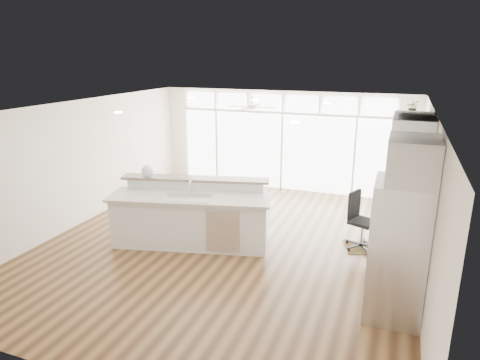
% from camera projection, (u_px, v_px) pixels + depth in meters
% --- Properties ---
extents(floor, '(7.00, 8.00, 0.02)m').
position_uv_depth(floor, '(229.00, 244.00, 8.52)').
color(floor, '#482C16').
rests_on(floor, ground).
extents(ceiling, '(7.00, 8.00, 0.02)m').
position_uv_depth(ceiling, '(227.00, 108.00, 7.75)').
color(ceiling, silver).
rests_on(ceiling, wall_back).
extents(wall_back, '(7.00, 0.04, 2.70)m').
position_uv_depth(wall_back, '(283.00, 141.00, 11.73)').
color(wall_back, white).
rests_on(wall_back, floor).
extents(wall_front, '(7.00, 0.04, 2.70)m').
position_uv_depth(wall_front, '(86.00, 277.00, 4.54)').
color(wall_front, white).
rests_on(wall_front, floor).
extents(wall_left, '(0.04, 8.00, 2.70)m').
position_uv_depth(wall_left, '(80.00, 163.00, 9.32)').
color(wall_left, white).
rests_on(wall_left, floor).
extents(wall_right, '(0.04, 8.00, 2.70)m').
position_uv_depth(wall_right, '(427.00, 200.00, 6.95)').
color(wall_right, white).
rests_on(wall_right, floor).
extents(glass_wall, '(5.80, 0.06, 2.08)m').
position_uv_depth(glass_wall, '(282.00, 152.00, 11.76)').
color(glass_wall, white).
rests_on(glass_wall, wall_back).
extents(transom_row, '(5.90, 0.06, 0.40)m').
position_uv_depth(transom_row, '(283.00, 103.00, 11.38)').
color(transom_row, white).
rests_on(transom_row, wall_back).
extents(desk_window, '(0.04, 0.85, 0.85)m').
position_uv_depth(desk_window, '(425.00, 183.00, 7.18)').
color(desk_window, silver).
rests_on(desk_window, wall_right).
extents(ceiling_fan, '(1.16, 1.16, 0.32)m').
position_uv_depth(ceiling_fan, '(252.00, 103.00, 10.50)').
color(ceiling_fan, silver).
rests_on(ceiling_fan, ceiling).
extents(recessed_lights, '(3.40, 3.00, 0.02)m').
position_uv_depth(recessed_lights, '(232.00, 107.00, 7.94)').
color(recessed_lights, '#EBE4C8').
rests_on(recessed_lights, ceiling).
extents(oven_cabinet, '(0.64, 1.20, 2.50)m').
position_uv_depth(oven_cabinet, '(405.00, 176.00, 8.71)').
color(oven_cabinet, white).
rests_on(oven_cabinet, floor).
extents(desk_nook, '(0.72, 1.30, 0.76)m').
position_uv_depth(desk_nook, '(397.00, 244.00, 7.62)').
color(desk_nook, white).
rests_on(desk_nook, floor).
extents(upper_cabinets, '(0.64, 1.30, 0.64)m').
position_uv_depth(upper_cabinets, '(412.00, 135.00, 7.05)').
color(upper_cabinets, white).
rests_on(upper_cabinets, wall_right).
extents(refrigerator, '(0.76, 0.90, 2.00)m').
position_uv_depth(refrigerator, '(398.00, 250.00, 5.97)').
color(refrigerator, silver).
rests_on(refrigerator, floor).
extents(fridge_cabinet, '(0.64, 0.90, 0.60)m').
position_uv_depth(fridge_cabinet, '(413.00, 160.00, 5.58)').
color(fridge_cabinet, white).
rests_on(fridge_cabinet, wall_right).
extents(framed_photos, '(0.06, 0.22, 0.80)m').
position_uv_depth(framed_photos, '(423.00, 182.00, 7.78)').
color(framed_photos, black).
rests_on(framed_photos, wall_right).
extents(kitchen_island, '(3.31, 1.88, 1.24)m').
position_uv_depth(kitchen_island, '(190.00, 215.00, 8.31)').
color(kitchen_island, white).
rests_on(kitchen_island, floor).
extents(rug, '(1.01, 0.86, 0.01)m').
position_uv_depth(rug, '(368.00, 248.00, 8.33)').
color(rug, '#3C2A13').
rests_on(rug, floor).
extents(office_chair, '(0.74, 0.72, 1.12)m').
position_uv_depth(office_chair, '(363.00, 222.00, 8.17)').
color(office_chair, black).
rests_on(office_chair, floor).
extents(fishbowl, '(0.29, 0.29, 0.25)m').
position_uv_depth(fishbowl, '(148.00, 171.00, 8.59)').
color(fishbowl, silver).
rests_on(fishbowl, kitchen_island).
extents(monitor, '(0.11, 0.51, 0.42)m').
position_uv_depth(monitor, '(396.00, 212.00, 7.48)').
color(monitor, black).
rests_on(monitor, desk_nook).
extents(keyboard, '(0.14, 0.31, 0.02)m').
position_uv_depth(keyboard, '(385.00, 222.00, 7.60)').
color(keyboard, white).
rests_on(keyboard, desk_nook).
extents(potted_plant, '(0.27, 0.30, 0.21)m').
position_uv_depth(potted_plant, '(413.00, 109.00, 8.32)').
color(potted_plant, '#335A26').
rests_on(potted_plant, oven_cabinet).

